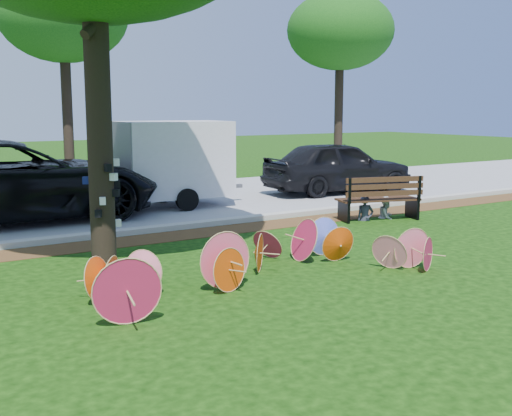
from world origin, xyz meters
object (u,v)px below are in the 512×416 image
Objects in this scene: black_van at (10,181)px; person_right at (387,197)px; parasol_pile at (258,258)px; dark_pickup at (338,167)px; cargo_trailer at (173,159)px; park_bench at (378,198)px; person_left at (366,196)px.

black_van is 9.07m from person_right.
parasol_pile is 1.22× the size of dark_pickup.
cargo_trailer reaches higher than parasol_pile.
cargo_trailer is 5.84m from person_right.
person_right is at bearing -119.85° from black_van.
parasol_pile is at bearing -165.02° from black_van.
cargo_trailer is 5.67m from park_bench.
dark_pickup is 4.99m from park_bench.
person_right is at bearing -47.82° from cargo_trailer.
person_left is at bearing -171.42° from park_bench.
park_bench is (7.59, -4.41, -0.44)m from black_van.
park_bench is 1.97× the size of person_right.
person_right is at bearing 28.81° from parasol_pile.
person_left is 0.70m from person_right.
dark_pickup is 4.69× the size of person_right.
black_van is 8.46m from person_left.
dark_pickup is at bearing 1.53° from cargo_trailer.
person_right is (-2.01, -4.33, -0.31)m from dark_pickup.
person_left is (-2.71, -4.33, -0.23)m from dark_pickup.
park_bench is at bearing 164.64° from person_right.
cargo_trailer reaches higher than park_bench.
parasol_pile is 10.82m from dark_pickup.
parasol_pile is 6.59m from person_right.
dark_pickup is 5.67m from cargo_trailer.
cargo_trailer is at bearing 139.34° from person_left.
person_left is at bearing 156.51° from person_right.
cargo_trailer is at bearing 142.53° from park_bench.
dark_pickup is (9.95, -0.03, -0.15)m from black_van.
park_bench reaches higher than person_right.
dark_pickup reaches higher than person_right.
person_right is (7.94, -4.36, -0.46)m from black_van.
parasol_pile is 6.26m from park_bench.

